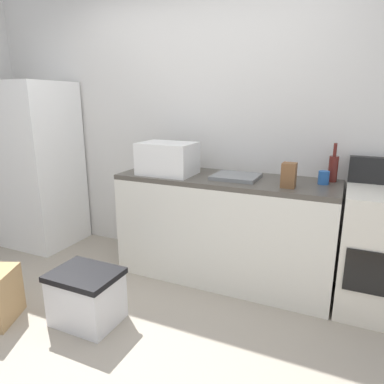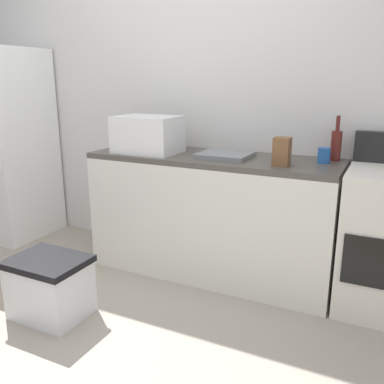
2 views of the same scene
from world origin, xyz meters
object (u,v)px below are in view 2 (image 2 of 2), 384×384
object	(u,v)px
microwave	(148,134)
storage_bin	(50,287)
coffee_mug	(324,155)
wine_bottle	(336,144)
refrigerator	(6,145)
knife_block	(282,152)

from	to	relation	value
microwave	storage_bin	bearing A→B (deg)	-99.88
storage_bin	coffee_mug	bearing A→B (deg)	37.54
microwave	wine_bottle	world-z (taller)	wine_bottle
refrigerator	coffee_mug	size ratio (longest dim) A/B	16.95
refrigerator	wine_bottle	distance (m)	2.87
microwave	coffee_mug	xyz separation A→B (m)	(1.25, 0.16, -0.09)
coffee_mug	storage_bin	size ratio (longest dim) A/B	0.22
microwave	knife_block	xyz separation A→B (m)	(1.02, -0.05, -0.05)
refrigerator	storage_bin	size ratio (longest dim) A/B	3.68
microwave	knife_block	size ratio (longest dim) A/B	2.56
wine_bottle	storage_bin	distance (m)	2.06
wine_bottle	storage_bin	xyz separation A→B (m)	(-1.46, -1.20, -0.82)
microwave	wine_bottle	size ratio (longest dim) A/B	1.53
microwave	coffee_mug	world-z (taller)	microwave
coffee_mug	knife_block	size ratio (longest dim) A/B	0.56
wine_bottle	knife_block	bearing A→B (deg)	-130.46
wine_bottle	knife_block	size ratio (longest dim) A/B	1.67
microwave	knife_block	distance (m)	1.02
storage_bin	refrigerator	bearing A→B (deg)	145.55
microwave	coffee_mug	size ratio (longest dim) A/B	4.60
coffee_mug	knife_block	bearing A→B (deg)	-137.11
refrigerator	knife_block	bearing A→B (deg)	-1.96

